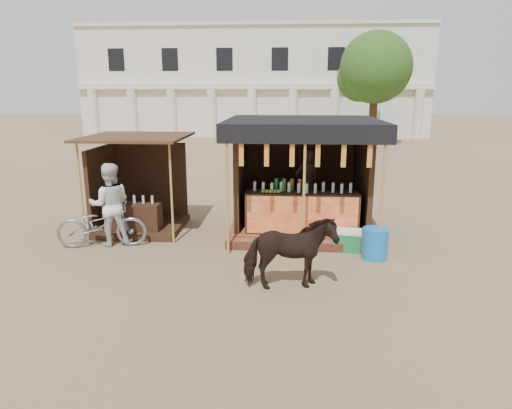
{
  "coord_description": "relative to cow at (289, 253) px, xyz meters",
  "views": [
    {
      "loc": [
        0.64,
        -7.72,
        3.45
      ],
      "look_at": [
        0.0,
        1.6,
        1.1
      ],
      "focal_mm": 32.0,
      "sensor_mm": 36.0,
      "label": 1
    }
  ],
  "objects": [
    {
      "name": "bystander",
      "position": [
        -4.04,
        2.16,
        0.27
      ],
      "size": [
        1.1,
        0.97,
        1.88
      ],
      "primitive_type": "imported",
      "rotation": [
        0.0,
        0.0,
        3.47
      ],
      "color": "silver",
      "rests_on": "ground"
    },
    {
      "name": "secondary_stall",
      "position": [
        -3.88,
        3.4,
        0.18
      ],
      "size": [
        2.4,
        2.4,
        2.38
      ],
      "color": "#372214",
      "rests_on": "ground"
    },
    {
      "name": "cooler",
      "position": [
        1.27,
        2.13,
        -0.44
      ],
      "size": [
        0.71,
        0.54,
        0.46
      ],
      "color": "#1A7639",
      "rests_on": "ground"
    },
    {
      "name": "background_building",
      "position": [
        -2.71,
        30.1,
        3.31
      ],
      "size": [
        26.0,
        7.45,
        8.18
      ],
      "color": "silver",
      "rests_on": "ground"
    },
    {
      "name": "tree",
      "position": [
        5.1,
        22.3,
        3.96
      ],
      "size": [
        4.5,
        4.4,
        7.0
      ],
      "color": "#382314",
      "rests_on": "ground"
    },
    {
      "name": "red_crate",
      "position": [
        1.48,
        2.16,
        -0.53
      ],
      "size": [
        0.54,
        0.56,
        0.29
      ],
      "primitive_type": "cube",
      "rotation": [
        0.0,
        0.0,
        -0.41
      ],
      "color": "maroon",
      "rests_on": "ground"
    },
    {
      "name": "main_stall",
      "position": [
        0.3,
        3.52,
        0.36
      ],
      "size": [
        3.6,
        3.61,
        2.78
      ],
      "color": "brown",
      "rests_on": "ground"
    },
    {
      "name": "blue_barrel",
      "position": [
        1.8,
        1.64,
        -0.34
      ],
      "size": [
        0.66,
        0.66,
        0.66
      ],
      "primitive_type": "cylinder",
      "rotation": [
        0.0,
        0.0,
        0.27
      ],
      "color": "#1868B7",
      "rests_on": "ground"
    },
    {
      "name": "motorbike",
      "position": [
        -4.21,
        1.99,
        -0.15
      ],
      "size": [
        2.07,
        1.04,
        1.04
      ],
      "primitive_type": "imported",
      "rotation": [
        0.0,
        0.0,
        1.76
      ],
      "color": "gray",
      "rests_on": "ground"
    },
    {
      "name": "cow",
      "position": [
        0.0,
        0.0,
        0.0
      ],
      "size": [
        1.7,
        1.02,
        1.34
      ],
      "primitive_type": "imported",
      "rotation": [
        0.0,
        0.0,
        1.77
      ],
      "color": "black",
      "rests_on": "ground"
    },
    {
      "name": "ground",
      "position": [
        -0.71,
        0.16,
        -0.67
      ],
      "size": [
        120.0,
        120.0,
        0.0
      ],
      "primitive_type": "plane",
      "color": "#846B4C",
      "rests_on": "ground"
    }
  ]
}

